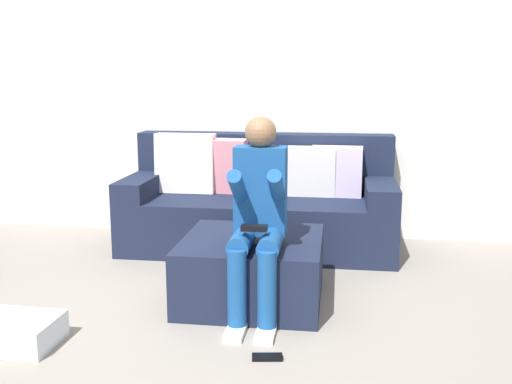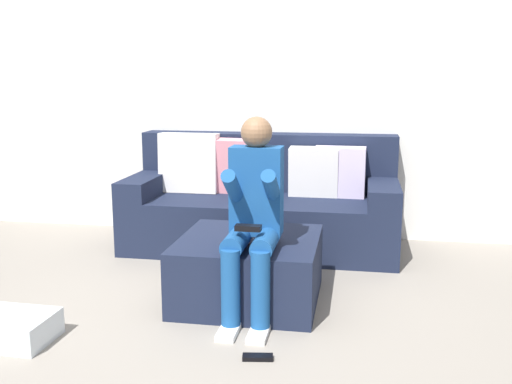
{
  "view_description": "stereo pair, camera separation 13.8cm",
  "coord_description": "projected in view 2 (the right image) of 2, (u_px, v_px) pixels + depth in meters",
  "views": [
    {
      "loc": [
        0.72,
        -2.66,
        1.35
      ],
      "look_at": [
        0.17,
        1.26,
        0.56
      ],
      "focal_mm": 41.33,
      "sensor_mm": 36.0,
      "label": 1
    },
    {
      "loc": [
        0.86,
        -2.64,
        1.35
      ],
      "look_at": [
        0.17,
        1.26,
        0.56
      ],
      "focal_mm": 41.33,
      "sensor_mm": 36.0,
      "label": 2
    }
  ],
  "objects": [
    {
      "name": "ottoman",
      "position": [
        249.0,
        269.0,
        3.57
      ],
      "size": [
        0.83,
        0.82,
        0.39
      ],
      "primitive_type": "cube",
      "color": "#192138",
      "rests_on": "ground_plane"
    },
    {
      "name": "person_seated",
      "position": [
        253.0,
        213.0,
        3.27
      ],
      "size": [
        0.29,
        0.6,
        1.12
      ],
      "color": "#194C8C",
      "rests_on": "ground_plane"
    },
    {
      "name": "ground_plane",
      "position": [
        180.0,
        348.0,
        2.96
      ],
      "size": [
        6.5,
        6.5,
        0.0
      ],
      "primitive_type": "plane",
      "color": "gray"
    },
    {
      "name": "couch_sectional",
      "position": [
        262.0,
        203.0,
        4.69
      ],
      "size": [
        2.09,
        0.89,
        0.89
      ],
      "color": "#192138",
      "rests_on": "ground_plane"
    },
    {
      "name": "wall_back",
      "position": [
        258.0,
        77.0,
        4.92
      ],
      "size": [
        5.0,
        0.1,
        2.67
      ],
      "primitive_type": "cube",
      "color": "silver",
      "rests_on": "ground_plane"
    },
    {
      "name": "storage_bin",
      "position": [
        11.0,
        328.0,
        3.03
      ],
      "size": [
        0.43,
        0.33,
        0.14
      ],
      "primitive_type": "cube",
      "rotation": [
        0.0,
        0.0,
        -0.03
      ],
      "color": "silver",
      "rests_on": "ground_plane"
    },
    {
      "name": "remote_near_ottoman",
      "position": [
        258.0,
        357.0,
        2.84
      ],
      "size": [
        0.15,
        0.08,
        0.02
      ],
      "primitive_type": "cube",
      "rotation": [
        0.0,
        0.0,
        0.15
      ],
      "color": "black",
      "rests_on": "ground_plane"
    }
  ]
}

